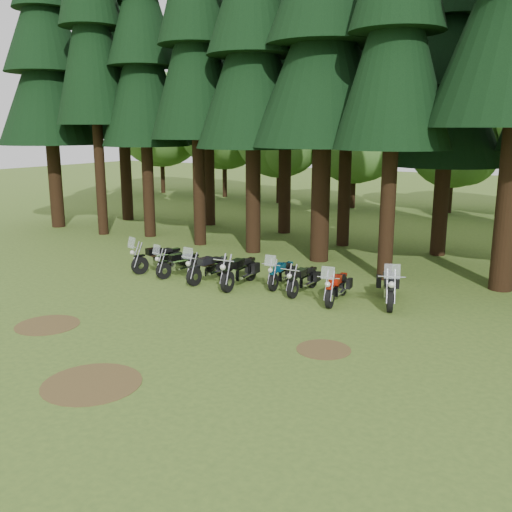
% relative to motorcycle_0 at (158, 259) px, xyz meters
% --- Properties ---
extents(ground, '(120.00, 120.00, 0.00)m').
position_rel_motorcycle_0_xyz_m(ground, '(4.53, -4.48, -0.50)').
color(ground, '#3F5B21').
rests_on(ground, ground).
extents(pine_front_0, '(5.49, 5.49, 16.17)m').
position_rel_motorcycle_0_xyz_m(pine_front_0, '(-11.67, 4.80, 9.19)').
color(pine_front_0, black).
rests_on(pine_front_0, ground).
extents(pine_front_2, '(4.32, 4.32, 16.22)m').
position_rel_motorcycle_0_xyz_m(pine_front_2, '(-5.24, 5.34, 9.22)').
color(pine_front_2, black).
rests_on(pine_front_2, ground).
extents(pine_front_3, '(4.32, 4.32, 17.57)m').
position_rel_motorcycle_0_xyz_m(pine_front_3, '(-1.75, 5.03, 10.03)').
color(pine_front_3, black).
rests_on(pine_front_3, ground).
extents(pine_front_4, '(4.95, 4.95, 16.33)m').
position_rel_motorcycle_0_xyz_m(pine_front_4, '(1.33, 4.92, 9.28)').
color(pine_front_4, black).
rests_on(pine_front_4, ground).
extents(pine_front_5, '(5.81, 5.81, 16.72)m').
position_rel_motorcycle_0_xyz_m(pine_front_5, '(4.60, 4.96, 9.51)').
color(pine_front_5, black).
rests_on(pine_front_5, ground).
extents(pine_back_0, '(5.00, 5.00, 17.21)m').
position_rel_motorcycle_0_xyz_m(pine_back_0, '(-10.14, 8.77, 9.81)').
color(pine_back_0, black).
rests_on(pine_back_0, ground).
extents(pine_back_1, '(4.52, 4.52, 16.22)m').
position_rel_motorcycle_0_xyz_m(pine_back_1, '(-4.72, 9.86, 9.21)').
color(pine_back_1, black).
rests_on(pine_back_1, ground).
extents(pine_back_2, '(4.85, 4.85, 16.30)m').
position_rel_motorcycle_0_xyz_m(pine_back_2, '(0.15, 9.92, 9.27)').
color(pine_back_2, black).
rests_on(pine_back_2, ground).
extents(pine_back_3, '(4.35, 4.35, 16.20)m').
position_rel_motorcycle_0_xyz_m(pine_back_3, '(4.16, 8.46, 9.20)').
color(pine_back_3, black).
rests_on(pine_back_3, ground).
extents(pine_back_4, '(4.94, 4.94, 13.78)m').
position_rel_motorcycle_0_xyz_m(pine_back_4, '(8.57, 8.77, 7.75)').
color(pine_back_4, black).
rests_on(pine_back_4, ground).
extents(decid_0, '(8.00, 7.78, 10.00)m').
position_rel_motorcycle_0_xyz_m(decid_0, '(-17.56, 20.78, 5.40)').
color(decid_0, black).
rests_on(decid_0, ground).
extents(decid_1, '(7.91, 7.69, 9.88)m').
position_rel_motorcycle_0_xyz_m(decid_1, '(-11.45, 21.28, 5.34)').
color(decid_1, black).
rests_on(decid_1, ground).
extents(decid_2, '(6.72, 6.53, 8.40)m').
position_rel_motorcycle_0_xyz_m(decid_2, '(-5.90, 20.30, 4.46)').
color(decid_2, black).
rests_on(decid_2, ground).
extents(decid_3, '(6.12, 5.95, 7.65)m').
position_rel_motorcycle_0_xyz_m(decid_3, '(-0.18, 20.65, 4.02)').
color(decid_3, black).
rests_on(decid_3, ground).
extents(decid_4, '(5.93, 5.76, 7.41)m').
position_rel_motorcycle_0_xyz_m(decid_4, '(6.11, 21.84, 3.87)').
color(decid_4, black).
rests_on(decid_4, ground).
extents(dirt_patch_0, '(1.80, 1.80, 0.01)m').
position_rel_motorcycle_0_xyz_m(dirt_patch_0, '(1.53, -6.48, -0.49)').
color(dirt_patch_0, '#4C3D1E').
rests_on(dirt_patch_0, ground).
extents(dirt_patch_1, '(1.40, 1.40, 0.01)m').
position_rel_motorcycle_0_xyz_m(dirt_patch_1, '(9.03, -3.98, -0.49)').
color(dirt_patch_1, '#4C3D1E').
rests_on(dirt_patch_1, ground).
extents(dirt_patch_2, '(2.20, 2.20, 0.01)m').
position_rel_motorcycle_0_xyz_m(dirt_patch_2, '(5.53, -8.48, -0.49)').
color(dirt_patch_2, '#4C3D1E').
rests_on(dirt_patch_2, ground).
extents(motorcycle_0, '(1.01, 2.32, 1.48)m').
position_rel_motorcycle_0_xyz_m(motorcycle_0, '(0.00, 0.00, 0.00)').
color(motorcycle_0, black).
rests_on(motorcycle_0, ground).
extents(motorcycle_1, '(0.76, 2.13, 1.34)m').
position_rel_motorcycle_0_xyz_m(motorcycle_1, '(1.18, -0.13, -0.05)').
color(motorcycle_1, black).
rests_on(motorcycle_1, ground).
extents(motorcycle_2, '(0.52, 2.30, 1.45)m').
position_rel_motorcycle_0_xyz_m(motorcycle_2, '(2.62, -0.20, -0.01)').
color(motorcycle_2, black).
rests_on(motorcycle_2, ground).
extents(motorcycle_3, '(0.43, 2.46, 1.00)m').
position_rel_motorcycle_0_xyz_m(motorcycle_3, '(3.94, -0.14, 0.01)').
color(motorcycle_3, black).
rests_on(motorcycle_3, ground).
extents(motorcycle_4, '(0.51, 2.11, 1.32)m').
position_rel_motorcycle_0_xyz_m(motorcycle_4, '(5.19, 0.65, -0.05)').
color(motorcycle_4, black).
rests_on(motorcycle_4, ground).
extents(motorcycle_5, '(0.30, 2.12, 0.86)m').
position_rel_motorcycle_0_xyz_m(motorcycle_5, '(6.24, 0.30, -0.05)').
color(motorcycle_5, black).
rests_on(motorcycle_5, ground).
extents(motorcycle_6, '(0.59, 2.23, 1.40)m').
position_rel_motorcycle_0_xyz_m(motorcycle_6, '(7.62, -0.03, -0.03)').
color(motorcycle_6, black).
rests_on(motorcycle_6, ground).
extents(motorcycle_7, '(1.22, 2.45, 1.59)m').
position_rel_motorcycle_0_xyz_m(motorcycle_7, '(9.13, 0.63, 0.03)').
color(motorcycle_7, black).
rests_on(motorcycle_7, ground).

